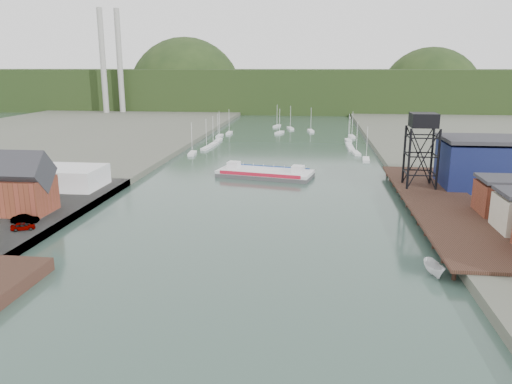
% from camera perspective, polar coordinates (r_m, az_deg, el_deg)
% --- Properties ---
extents(ground, '(600.00, 600.00, 0.00)m').
position_cam_1_polar(ground, '(60.76, -5.46, -13.13)').
color(ground, '#2B4339').
rests_on(ground, ground).
extents(east_pier, '(14.00, 70.00, 2.45)m').
position_cam_1_polar(east_pier, '(104.15, 20.46, -1.16)').
color(east_pier, black).
rests_on(east_pier, ground).
extents(harbor_building, '(12.20, 8.20, 8.90)m').
position_cam_1_polar(harbor_building, '(101.09, -25.68, 0.33)').
color(harbor_building, brown).
rests_on(harbor_building, west_quay).
extents(white_shed, '(18.00, 12.00, 4.50)m').
position_cam_1_polar(white_shed, '(119.37, -21.35, 1.59)').
color(white_shed, silver).
rests_on(white_shed, west_quay).
extents(lift_tower, '(6.50, 6.50, 16.00)m').
position_cam_1_polar(lift_tower, '(113.74, 18.58, 7.29)').
color(lift_tower, black).
rests_on(lift_tower, east_pier).
extents(blue_shed, '(20.50, 14.50, 11.30)m').
position_cam_1_polar(blue_shed, '(120.76, 25.06, 2.92)').
color(blue_shed, '#0E113E').
rests_on(blue_shed, east_land).
extents(marina_sailboats, '(57.71, 92.65, 0.90)m').
position_cam_1_polar(marina_sailboats, '(193.50, 3.20, 5.96)').
color(marina_sailboats, silver).
rests_on(marina_sailboats, ground).
extents(smokestacks, '(11.20, 8.20, 60.00)m').
position_cam_1_polar(smokestacks, '(308.64, -16.20, 14.01)').
color(smokestacks, '#9E9E99').
rests_on(smokestacks, ground).
extents(distant_hills, '(500.00, 120.00, 80.00)m').
position_cam_1_polar(distant_hills, '(354.85, 4.27, 11.28)').
color(distant_hills, black).
rests_on(distant_hills, ground).
extents(chain_ferry, '(25.67, 14.47, 3.48)m').
position_cam_1_polar(chain_ferry, '(129.33, 1.05, 2.18)').
color(chain_ferry, '#454547').
rests_on(chain_ferry, ground).
extents(motorboat, '(2.71, 5.42, 2.01)m').
position_cam_1_polar(motorboat, '(72.92, 19.69, -8.27)').
color(motorboat, silver).
rests_on(motorboat, ground).
extents(car_west_a, '(4.08, 2.86, 1.29)m').
position_cam_1_polar(car_west_a, '(90.79, -25.08, -3.57)').
color(car_west_a, '#999999').
rests_on(car_west_a, west_quay).
extents(car_west_b, '(4.64, 2.45, 1.45)m').
position_cam_1_polar(car_west_b, '(94.59, -24.89, -2.82)').
color(car_west_b, '#999999').
rests_on(car_west_b, west_quay).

